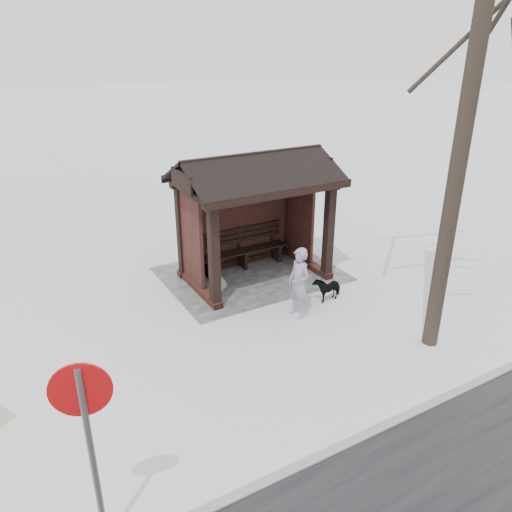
{
  "coord_description": "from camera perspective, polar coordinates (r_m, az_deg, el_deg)",
  "views": [
    {
      "loc": [
        5.49,
        9.65,
        5.38
      ],
      "look_at": [
        0.43,
        0.8,
        0.96
      ],
      "focal_mm": 35.0,
      "sensor_mm": 36.0,
      "label": 1
    }
  ],
  "objects": [
    {
      "name": "dog",
      "position": [
        11.3,
        8.14,
        -3.62
      ],
      "size": [
        0.71,
        0.4,
        0.57
      ],
      "primitive_type": "imported",
      "rotation": [
        0.0,
        0.0,
        1.71
      ],
      "color": "black",
      "rests_on": "ground"
    },
    {
      "name": "ground",
      "position": [
        12.33,
        -0.12,
        -2.42
      ],
      "size": [
        120.0,
        120.0,
        0.0
      ],
      "primitive_type": "plane",
      "color": "white",
      "rests_on": "ground"
    },
    {
      "name": "bus_shelter",
      "position": [
        11.69,
        -0.52,
        7.48
      ],
      "size": [
        3.6,
        2.4,
        3.09
      ],
      "color": "#3C1E16",
      "rests_on": "ground"
    },
    {
      "name": "trampled_patch",
      "position": [
        12.49,
        -0.57,
        -2.04
      ],
      "size": [
        4.2,
        3.2,
        0.02
      ],
      "primitive_type": "cube",
      "color": "#98989E",
      "rests_on": "ground"
    },
    {
      "name": "road_sign",
      "position": [
        5.67,
        -18.86,
        -17.43
      ],
      "size": [
        0.62,
        0.22,
        2.49
      ],
      "rotation": [
        0.0,
        0.0,
        -0.3
      ],
      "color": "slate",
      "rests_on": "ground"
    },
    {
      "name": "pedestrian",
      "position": [
        10.36,
        4.93,
        -3.1
      ],
      "size": [
        0.41,
        0.59,
        1.53
      ],
      "primitive_type": "imported",
      "rotation": [
        0.0,
        0.0,
        1.66
      ],
      "color": "#968CA4",
      "rests_on": "ground"
    },
    {
      "name": "kerb",
      "position": [
        8.73,
        18.83,
        -16.03
      ],
      "size": [
        120.0,
        0.15,
        0.06
      ],
      "primitive_type": "cube",
      "color": "gray",
      "rests_on": "ground"
    }
  ]
}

